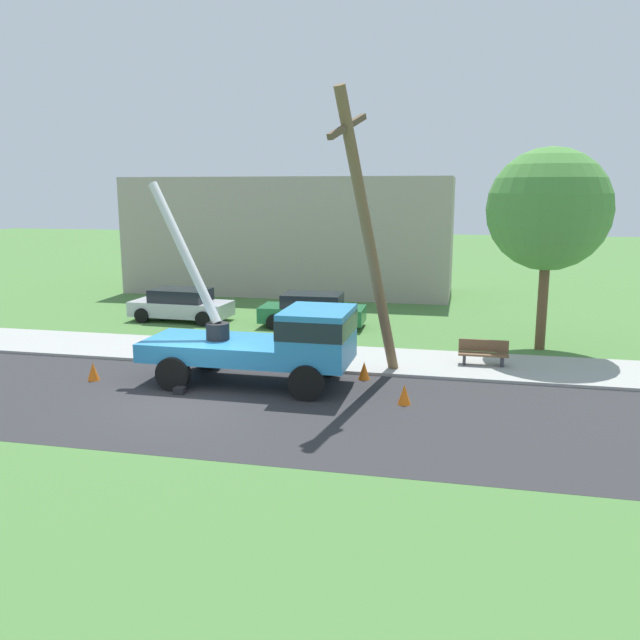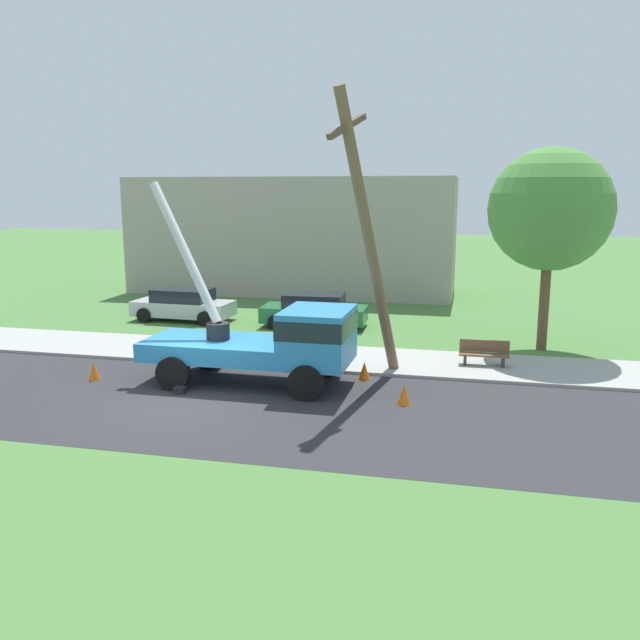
{
  "view_description": "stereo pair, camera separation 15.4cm",
  "coord_description": "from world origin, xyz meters",
  "px_view_note": "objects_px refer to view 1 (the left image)",
  "views": [
    {
      "loc": [
        7.32,
        -16.03,
        5.71
      ],
      "look_at": [
        3.26,
        2.23,
        2.0
      ],
      "focal_mm": 36.81,
      "sensor_mm": 36.0,
      "label": 1
    },
    {
      "loc": [
        7.47,
        -16.0,
        5.71
      ],
      "look_at": [
        3.26,
        2.23,
        2.0
      ],
      "focal_mm": 36.81,
      "sensor_mm": 36.0,
      "label": 2
    }
  ],
  "objects_px": {
    "utility_truck": "(275,339)",
    "traffic_cone_ahead": "(404,394)",
    "leaning_utility_pole": "(369,238)",
    "roadside_tree_near": "(549,210)",
    "traffic_cone_behind": "(93,371)",
    "traffic_cone_curbside": "(364,371)",
    "parked_sedan_green": "(312,310)",
    "park_bench": "(483,354)",
    "parked_sedan_silver": "(181,305)"
  },
  "relations": [
    {
      "from": "utility_truck",
      "to": "traffic_cone_ahead",
      "type": "relative_size",
      "value": 12.07
    },
    {
      "from": "leaning_utility_pole",
      "to": "roadside_tree_near",
      "type": "height_order",
      "value": "leaning_utility_pole"
    },
    {
      "from": "traffic_cone_behind",
      "to": "roadside_tree_near",
      "type": "bearing_deg",
      "value": 27.56
    },
    {
      "from": "roadside_tree_near",
      "to": "leaning_utility_pole",
      "type": "bearing_deg",
      "value": -134.5
    },
    {
      "from": "traffic_cone_curbside",
      "to": "parked_sedan_green",
      "type": "relative_size",
      "value": 0.13
    },
    {
      "from": "leaning_utility_pole",
      "to": "traffic_cone_behind",
      "type": "distance_m",
      "value": 9.27
    },
    {
      "from": "leaning_utility_pole",
      "to": "roadside_tree_near",
      "type": "relative_size",
      "value": 1.18
    },
    {
      "from": "leaning_utility_pole",
      "to": "roadside_tree_near",
      "type": "bearing_deg",
      "value": 45.5
    },
    {
      "from": "traffic_cone_ahead",
      "to": "park_bench",
      "type": "relative_size",
      "value": 0.35
    },
    {
      "from": "park_bench",
      "to": "roadside_tree_near",
      "type": "xyz_separation_m",
      "value": [
        2.08,
        3.05,
        4.56
      ]
    },
    {
      "from": "traffic_cone_curbside",
      "to": "parked_sedan_green",
      "type": "bearing_deg",
      "value": 114.44
    },
    {
      "from": "leaning_utility_pole",
      "to": "parked_sedan_green",
      "type": "relative_size",
      "value": 1.91
    },
    {
      "from": "roadside_tree_near",
      "to": "traffic_cone_behind",
      "type": "bearing_deg",
      "value": -152.44
    },
    {
      "from": "leaning_utility_pole",
      "to": "park_bench",
      "type": "relative_size",
      "value": 5.31
    },
    {
      "from": "utility_truck",
      "to": "traffic_cone_ahead",
      "type": "height_order",
      "value": "utility_truck"
    },
    {
      "from": "traffic_cone_behind",
      "to": "traffic_cone_curbside",
      "type": "height_order",
      "value": "same"
    },
    {
      "from": "leaning_utility_pole",
      "to": "parked_sedan_silver",
      "type": "relative_size",
      "value": 1.9
    },
    {
      "from": "traffic_cone_ahead",
      "to": "parked_sedan_silver",
      "type": "distance_m",
      "value": 14.41
    },
    {
      "from": "parked_sedan_silver",
      "to": "traffic_cone_curbside",
      "type": "bearing_deg",
      "value": -38.45
    },
    {
      "from": "traffic_cone_ahead",
      "to": "traffic_cone_behind",
      "type": "relative_size",
      "value": 1.0
    },
    {
      "from": "traffic_cone_curbside",
      "to": "parked_sedan_silver",
      "type": "distance_m",
      "value": 11.95
    },
    {
      "from": "traffic_cone_ahead",
      "to": "parked_sedan_silver",
      "type": "relative_size",
      "value": 0.13
    },
    {
      "from": "traffic_cone_ahead",
      "to": "traffic_cone_curbside",
      "type": "distance_m",
      "value": 2.56
    },
    {
      "from": "traffic_cone_behind",
      "to": "parked_sedan_green",
      "type": "xyz_separation_m",
      "value": [
        4.71,
        9.26,
        0.43
      ]
    },
    {
      "from": "traffic_cone_behind",
      "to": "park_bench",
      "type": "relative_size",
      "value": 0.35
    },
    {
      "from": "parked_sedan_silver",
      "to": "park_bench",
      "type": "bearing_deg",
      "value": -21.86
    },
    {
      "from": "traffic_cone_curbside",
      "to": "parked_sedan_silver",
      "type": "relative_size",
      "value": 0.13
    },
    {
      "from": "traffic_cone_ahead",
      "to": "leaning_utility_pole",
      "type": "bearing_deg",
      "value": 126.15
    },
    {
      "from": "traffic_cone_behind",
      "to": "parked_sedan_silver",
      "type": "bearing_deg",
      "value": 97.89
    },
    {
      "from": "utility_truck",
      "to": "park_bench",
      "type": "distance_m",
      "value": 7.02
    },
    {
      "from": "traffic_cone_curbside",
      "to": "roadside_tree_near",
      "type": "height_order",
      "value": "roadside_tree_near"
    },
    {
      "from": "traffic_cone_ahead",
      "to": "parked_sedan_green",
      "type": "distance_m",
      "value": 10.65
    },
    {
      "from": "utility_truck",
      "to": "park_bench",
      "type": "bearing_deg",
      "value": 28.87
    },
    {
      "from": "traffic_cone_ahead",
      "to": "roadside_tree_near",
      "type": "distance_m",
      "value": 9.77
    },
    {
      "from": "traffic_cone_curbside",
      "to": "park_bench",
      "type": "relative_size",
      "value": 0.35
    },
    {
      "from": "leaning_utility_pole",
      "to": "park_bench",
      "type": "bearing_deg",
      "value": 36.81
    },
    {
      "from": "utility_truck",
      "to": "roadside_tree_near",
      "type": "bearing_deg",
      "value": 38.1
    },
    {
      "from": "parked_sedan_green",
      "to": "traffic_cone_curbside",
      "type": "bearing_deg",
      "value": -65.56
    },
    {
      "from": "park_bench",
      "to": "roadside_tree_near",
      "type": "height_order",
      "value": "roadside_tree_near"
    },
    {
      "from": "traffic_cone_ahead",
      "to": "parked_sedan_green",
      "type": "height_order",
      "value": "parked_sedan_green"
    },
    {
      "from": "utility_truck",
      "to": "leaning_utility_pole",
      "type": "height_order",
      "value": "leaning_utility_pole"
    },
    {
      "from": "utility_truck",
      "to": "traffic_cone_behind",
      "type": "distance_m",
      "value": 5.73
    },
    {
      "from": "traffic_cone_ahead",
      "to": "parked_sedan_silver",
      "type": "bearing_deg",
      "value": 138.46
    },
    {
      "from": "traffic_cone_curbside",
      "to": "roadside_tree_near",
      "type": "relative_size",
      "value": 0.08
    },
    {
      "from": "roadside_tree_near",
      "to": "utility_truck",
      "type": "bearing_deg",
      "value": -141.9
    },
    {
      "from": "traffic_cone_curbside",
      "to": "traffic_cone_ahead",
      "type": "bearing_deg",
      "value": -56.12
    },
    {
      "from": "leaning_utility_pole",
      "to": "traffic_cone_ahead",
      "type": "bearing_deg",
      "value": -53.85
    },
    {
      "from": "leaning_utility_pole",
      "to": "traffic_cone_behind",
      "type": "bearing_deg",
      "value": -169.42
    },
    {
      "from": "parked_sedan_silver",
      "to": "park_bench",
      "type": "height_order",
      "value": "parked_sedan_silver"
    },
    {
      "from": "roadside_tree_near",
      "to": "parked_sedan_silver",
      "type": "bearing_deg",
      "value": 171.89
    }
  ]
}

